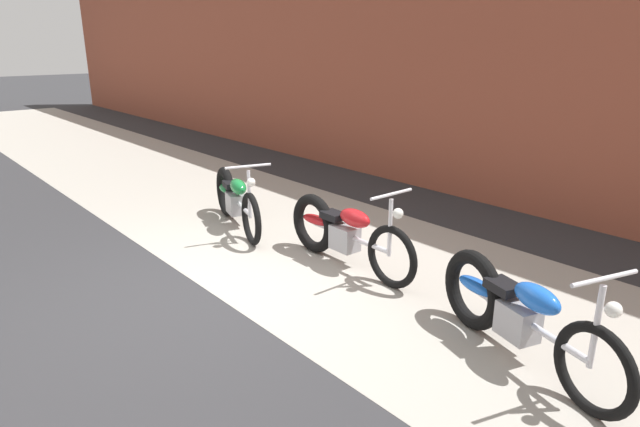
% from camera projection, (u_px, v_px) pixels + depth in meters
% --- Properties ---
extents(ground_plane, '(80.00, 80.00, 0.00)m').
position_uv_depth(ground_plane, '(209.00, 292.00, 5.61)').
color(ground_plane, '#2D2D30').
extents(sidewalk_slab, '(36.00, 3.50, 0.01)m').
position_uv_depth(sidewalk_slab, '(334.00, 250.00, 6.69)').
color(sidewalk_slab, '#9E998E').
rests_on(sidewalk_slab, ground).
extents(brick_building_wall, '(36.00, 0.50, 4.91)m').
position_uv_depth(brick_building_wall, '(506.00, 43.00, 8.08)').
color(brick_building_wall, brown).
rests_on(brick_building_wall, ground).
extents(motorcycle_green, '(1.95, 0.82, 1.03)m').
position_uv_depth(motorcycle_green, '(234.00, 198.00, 7.50)').
color(motorcycle_green, black).
rests_on(motorcycle_green, ground).
extents(motorcycle_red, '(2.01, 0.58, 1.03)m').
position_uv_depth(motorcycle_red, '(340.00, 231.00, 6.19)').
color(motorcycle_red, black).
rests_on(motorcycle_red, ground).
extents(motorcycle_blue, '(1.94, 0.83, 1.03)m').
position_uv_depth(motorcycle_blue, '(512.00, 311.00, 4.38)').
color(motorcycle_blue, black).
rests_on(motorcycle_blue, ground).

